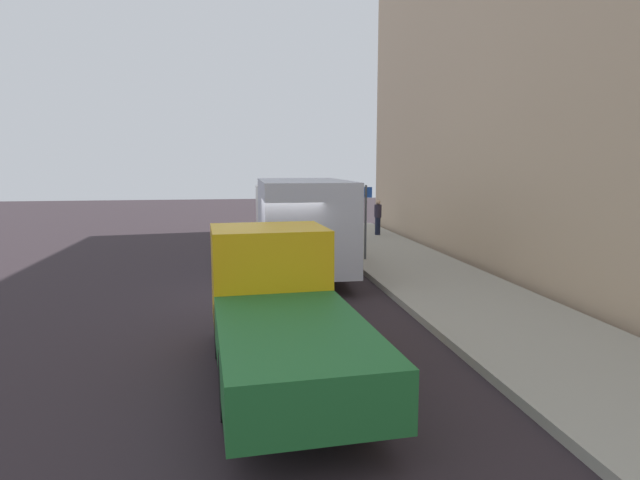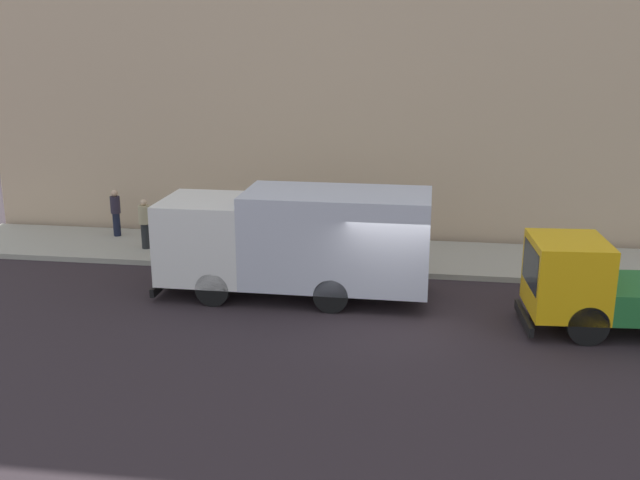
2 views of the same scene
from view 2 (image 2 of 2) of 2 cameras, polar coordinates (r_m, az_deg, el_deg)
name	(u,v)px [view 2 (image 2 of 2)]	position (r m, az deg, el deg)	size (l,w,h in m)	color
ground	(393,314)	(19.12, 5.78, -5.83)	(80.00, 80.00, 0.00)	#2B2226
sidewalk	(401,257)	(23.64, 6.36, -1.34)	(3.63, 30.00, 0.17)	#A4A091
building_facade	(409,57)	(24.91, 7.03, 14.06)	(0.50, 30.00, 12.60)	tan
large_utility_truck	(297,239)	(19.88, -1.81, 0.11)	(2.55, 7.47, 2.98)	white
small_flatbed_truck	(619,289)	(19.10, 22.42, -3.55)	(2.41, 5.70, 2.30)	#EEAE11
pedestrian_walking	(188,233)	(23.25, -10.30, 0.53)	(0.45, 0.45, 1.56)	#55454A
pedestrian_standing	(145,223)	(24.63, -13.56, 1.33)	(0.43, 0.43, 1.66)	black
pedestrian_third	(116,212)	(26.42, -15.72, 2.15)	(0.36, 0.36, 1.64)	black
traffic_cone_orange	(206,250)	(23.06, -8.90, -0.80)	(0.46, 0.46, 0.66)	orange
street_sign_post	(277,215)	(22.38, -3.42, 2.01)	(0.44, 0.08, 2.57)	#4C5156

